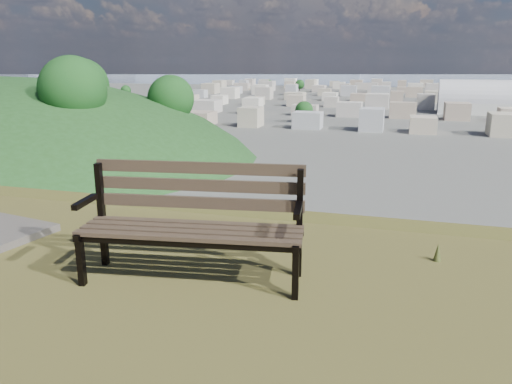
% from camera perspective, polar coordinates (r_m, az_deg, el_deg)
% --- Properties ---
extents(park_bench, '(1.97, 0.87, 1.00)m').
position_cam_1_polar(park_bench, '(4.38, -7.12, -2.71)').
color(park_bench, '#463728').
rests_on(park_bench, hilltop_mesa).
extents(arena, '(54.79, 24.70, 22.81)m').
position_cam_1_polar(arena, '(289.30, 25.46, 9.12)').
color(arena, silver).
rests_on(arena, ground).
extents(green_wooded_hill, '(175.48, 140.39, 87.74)m').
position_cam_1_polar(green_wooded_hill, '(166.57, -26.77, 3.96)').
color(green_wooded_hill, '#1C3F17').
rests_on(green_wooded_hill, ground).
extents(city_blocks, '(395.00, 361.00, 7.00)m').
position_cam_1_polar(city_blocks, '(396.73, 16.17, 10.84)').
color(city_blocks, beige).
rests_on(city_blocks, ground).
extents(city_trees, '(406.52, 387.20, 9.98)m').
position_cam_1_polar(city_trees, '(322.60, 11.30, 10.59)').
color(city_trees, '#2E2017').
rests_on(city_trees, ground).
extents(bay_water, '(2400.00, 700.00, 0.12)m').
position_cam_1_polar(bay_water, '(901.99, 16.46, 12.50)').
color(bay_water, '#7E91A0').
rests_on(bay_water, ground).
extents(far_hills, '(2050.00, 340.00, 60.00)m').
position_cam_1_polar(far_hills, '(1405.92, 14.07, 14.31)').
color(far_hills, '#868EA6').
rests_on(far_hills, ground).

